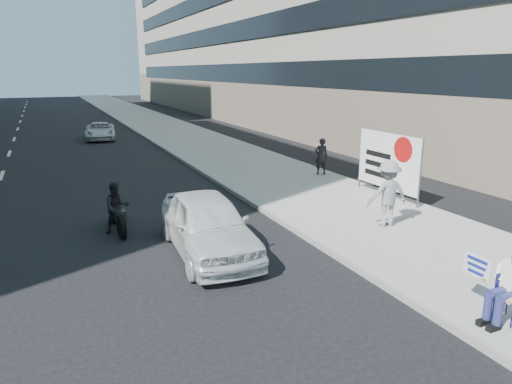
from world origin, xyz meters
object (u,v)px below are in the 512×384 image
protest_banner (388,161)px  white_sedan_far (100,131)px  pedestrian_woman (321,156)px  jogger (388,193)px  motorcycle (117,210)px  seated_protester (508,284)px  white_sedan_near (208,224)px

protest_banner → white_sedan_far: protest_banner is taller
pedestrian_woman → jogger: bearing=88.9°
white_sedan_far → motorcycle: (-1.73, -18.98, 0.09)m
seated_protester → white_sedan_far: seated_protester is taller
jogger → motorcycle: bearing=-14.4°
jogger → protest_banner: protest_banner is taller
pedestrian_woman → protest_banner: (0.14, -3.94, 0.49)m
protest_banner → white_sedan_near: bearing=-165.3°
protest_banner → motorcycle: protest_banner is taller
white_sedan_near → motorcycle: (-1.80, 2.51, -0.11)m
pedestrian_woman → protest_banner: protest_banner is taller
seated_protester → jogger: (1.59, 4.93, 0.21)m
pedestrian_woman → white_sedan_far: size_ratio=0.39×
pedestrian_woman → white_sedan_near: size_ratio=0.35×
motorcycle → jogger: bearing=-29.4°
pedestrian_woman → motorcycle: 9.41m
seated_protester → white_sedan_near: (-3.50, 5.48, -0.13)m
pedestrian_woman → white_sedan_far: (-7.08, 15.68, -0.37)m
seated_protester → white_sedan_far: bearing=97.5°
seated_protester → white_sedan_near: size_ratio=0.30×
jogger → white_sedan_far: 22.64m
jogger → pedestrian_woman: (1.92, 6.36, -0.16)m
seated_protester → protest_banner: bearing=63.6°
white_sedan_near → white_sedan_far: bearing=93.3°
pedestrian_woman → white_sedan_far: 17.21m
seated_protester → jogger: jogger is taller
white_sedan_near → white_sedan_far: white_sedan_near is taller
motorcycle → seated_protester: bearing=-61.9°
motorcycle → white_sedan_near: bearing=-59.8°
white_sedan_far → white_sedan_near: bearing=-82.5°
white_sedan_far → motorcycle: size_ratio=1.93×
protest_banner → white_sedan_near: size_ratio=0.70×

